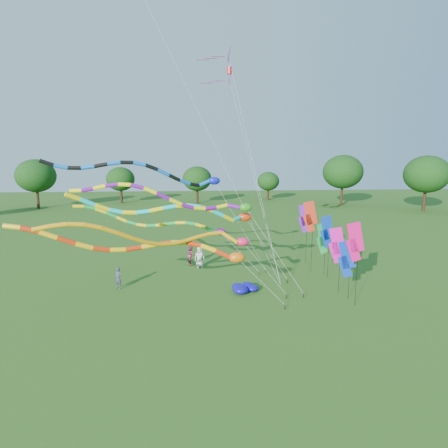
{
  "coord_description": "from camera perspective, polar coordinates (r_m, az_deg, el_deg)",
  "views": [
    {
      "loc": [
        -3.54,
        -20.51,
        9.15
      ],
      "look_at": [
        -1.54,
        3.35,
        4.8
      ],
      "focal_mm": 30.0,
      "sensor_mm": 36.0,
      "label": 1
    }
  ],
  "objects": [
    {
      "name": "delta_kite_high_c",
      "position": [
        31.11,
        0.78,
        21.26
      ],
      "size": [
        5.36,
        6.57,
        16.22
      ],
      "rotation": [
        0.0,
        0.0,
        -0.08
      ],
      "color": "black",
      "rests_on": "ground"
    },
    {
      "name": "banner_pole_violet",
      "position": [
        32.54,
        12.16,
        0.81
      ],
      "size": [
        1.16,
        0.12,
        5.19
      ],
      "rotation": [
        0.0,
        0.0,
        0.03
      ],
      "color": "black",
      "rests_on": "ground"
    },
    {
      "name": "tube_kite_orange",
      "position": [
        20.66,
        -7.52,
        -2.0
      ],
      "size": [
        13.2,
        5.04,
        6.65
      ],
      "rotation": [
        0.0,
        0.0,
        0.34
      ],
      "color": "black",
      "rests_on": "ground"
    },
    {
      "name": "tube_kite_red",
      "position": [
        21.33,
        -10.24,
        -3.53
      ],
      "size": [
        14.87,
        1.79,
        6.34
      ],
      "rotation": [
        0.0,
        0.0,
        0.05
      ],
      "color": "black",
      "rests_on": "ground"
    },
    {
      "name": "ground",
      "position": [
        22.73,
        4.7,
        -13.47
      ],
      "size": [
        160.0,
        160.0,
        0.0
      ],
      "primitive_type": "plane",
      "color": "#245115",
      "rests_on": "ground"
    },
    {
      "name": "person_b",
      "position": [
        27.36,
        -15.83,
        -7.93
      ],
      "size": [
        0.67,
        0.6,
        1.55
      ],
      "primitive_type": "imported",
      "rotation": [
        0.0,
        0.0,
        -0.5
      ],
      "color": "#38414F",
      "rests_on": "ground"
    },
    {
      "name": "banner_pole_red",
      "position": [
        29.98,
        12.97,
        1.06
      ],
      "size": [
        1.14,
        0.37,
        5.75
      ],
      "rotation": [
        0.0,
        0.0,
        -0.25
      ],
      "color": "black",
      "rests_on": "ground"
    },
    {
      "name": "tube_kite_purple",
      "position": [
        22.47,
        -6.31,
        3.67
      ],
      "size": [
        14.03,
        1.39,
        8.23
      ],
      "rotation": [
        0.0,
        0.0,
        0.05
      ],
      "color": "black",
      "rests_on": "ground"
    },
    {
      "name": "banner_pole_blue_a",
      "position": [
        25.27,
        18.14,
        -5.09
      ],
      "size": [
        1.15,
        0.36,
        3.93
      ],
      "rotation": [
        0.0,
        0.0,
        -0.25
      ],
      "color": "black",
      "rests_on": "ground"
    },
    {
      "name": "blue_nylon_heap",
      "position": [
        26.15,
        3.01,
        -9.66
      ],
      "size": [
        1.87,
        1.71,
        0.51
      ],
      "color": "#100C9E",
      "rests_on": "ground"
    },
    {
      "name": "tube_kite_cyan",
      "position": [
        23.19,
        -5.46,
        1.84
      ],
      "size": [
        13.53,
        4.78,
        7.69
      ],
      "rotation": [
        0.0,
        0.0,
        0.36
      ],
      "color": "black",
      "rests_on": "ground"
    },
    {
      "name": "delta_kite_high_a",
      "position": [
        29.5,
        0.61,
        24.35
      ],
      "size": [
        5.63,
        4.73,
        17.23
      ],
      "rotation": [
        0.0,
        0.0,
        -0.1
      ],
      "color": "black",
      "rests_on": "ground"
    },
    {
      "name": "banner_pole_magenta_b",
      "position": [
        26.12,
        16.83,
        -3.13
      ],
      "size": [
        1.09,
        0.54,
        4.55
      ],
      "rotation": [
        0.0,
        0.0,
        -0.41
      ],
      "color": "black",
      "rests_on": "ground"
    },
    {
      "name": "person_a",
      "position": [
        31.3,
        -3.75,
        -5.04
      ],
      "size": [
        0.96,
        0.73,
        1.76
      ],
      "primitive_type": "imported",
      "rotation": [
        0.0,
        0.0,
        0.21
      ],
      "color": "silver",
      "rests_on": "ground"
    },
    {
      "name": "banner_pole_green",
      "position": [
        29.76,
        14.83,
        -2.15
      ],
      "size": [
        1.15,
        0.33,
        4.17
      ],
      "rotation": [
        0.0,
        0.0,
        0.22
      ],
      "color": "black",
      "rests_on": "ground"
    },
    {
      "name": "person_c",
      "position": [
        32.12,
        -5.06,
        -4.72
      ],
      "size": [
        0.83,
        0.96,
        1.7
      ],
      "primitive_type": "imported",
      "rotation": [
        0.0,
        0.0,
        1.83
      ],
      "color": "#8D334D",
      "rests_on": "ground"
    },
    {
      "name": "tree_ring",
      "position": [
        23.54,
        8.19,
        0.5
      ],
      "size": [
        113.83,
        117.88,
        8.94
      ],
      "color": "#382314",
      "rests_on": "ground"
    },
    {
      "name": "banner_pole_magenta_a",
      "position": [
        23.9,
        19.31,
        -2.64
      ],
      "size": [
        1.16,
        0.17,
        5.31
      ],
      "rotation": [
        0.0,
        0.0,
        -0.08
      ],
      "color": "black",
      "rests_on": "ground"
    },
    {
      "name": "tube_kite_blue",
      "position": [
        25.59,
        -10.15,
        7.51
      ],
      "size": [
        14.7,
        4.53,
        9.5
      ],
      "rotation": [
        0.0,
        0.0,
        0.33
      ],
      "color": "black",
      "rests_on": "ground"
    },
    {
      "name": "banner_pole_blue_b",
      "position": [
        28.93,
        15.39,
        -1.14
      ],
      "size": [
        1.14,
        0.37,
        4.86
      ],
      "rotation": [
        0.0,
        0.0,
        0.25
      ],
      "color": "black",
      "rests_on": "ground"
    },
    {
      "name": "tube_kite_green",
      "position": [
        28.49,
        -8.69,
        0.07
      ],
      "size": [
        13.66,
        1.53,
        6.2
      ],
      "rotation": [
        0.0,
        0.0,
        -0.04
      ],
      "color": "black",
      "rests_on": "ground"
    }
  ]
}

